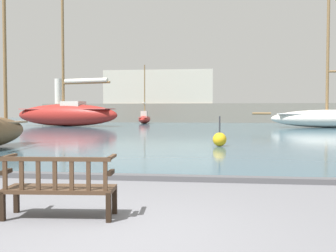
# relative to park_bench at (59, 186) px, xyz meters

# --- Properties ---
(ground_plane) EXTENTS (160.00, 160.00, 0.00)m
(ground_plane) POSITION_rel_park_bench_xyz_m (0.99, -0.70, -0.47)
(ground_plane) COLOR slate
(harbor_water) EXTENTS (100.00, 80.00, 0.08)m
(harbor_water) POSITION_rel_park_bench_xyz_m (0.99, 43.30, -0.43)
(harbor_water) COLOR #385666
(harbor_water) RESTS_ON ground
(quay_edge_kerb) EXTENTS (40.00, 0.30, 0.12)m
(quay_edge_kerb) POSITION_rel_park_bench_xyz_m (0.99, 3.15, -0.41)
(quay_edge_kerb) COLOR #4C4C50
(quay_edge_kerb) RESTS_ON ground
(park_bench) EXTENTS (1.63, 0.64, 0.92)m
(park_bench) POSITION_rel_park_bench_xyz_m (0.00, 0.00, 0.00)
(park_bench) COLOR black
(park_bench) RESTS_ON ground
(sailboat_outer_port) EXTENTS (12.40, 3.40, 15.16)m
(sailboat_outer_port) POSITION_rel_park_bench_xyz_m (13.03, 31.01, 0.62)
(sailboat_outer_port) COLOR silver
(sailboat_outer_port) RESTS_ON harbor_water
(sailboat_far_port) EXTENTS (11.99, 5.27, 13.51)m
(sailboat_far_port) POSITION_rel_park_bench_xyz_m (-12.62, 31.48, 0.91)
(sailboat_far_port) COLOR maroon
(sailboat_far_port) RESTS_ON harbor_water
(sailboat_outer_starboard) EXTENTS (1.78, 5.29, 7.37)m
(sailboat_outer_starboard) POSITION_rel_park_bench_xyz_m (-6.30, 41.16, 0.26)
(sailboat_outer_starboard) COLOR maroon
(sailboat_outer_starboard) RESTS_ON harbor_water
(channel_buoy) EXTENTS (0.59, 0.59, 1.29)m
(channel_buoy) POSITION_rel_park_bench_xyz_m (2.53, 10.92, -0.09)
(channel_buoy) COLOR gold
(channel_buoy) RESTS_ON harbor_water
(far_breakwater) EXTENTS (45.51, 2.40, 7.32)m
(far_breakwater) POSITION_rel_park_bench_xyz_m (-1.22, 46.44, 2.07)
(far_breakwater) COLOR slate
(far_breakwater) RESTS_ON ground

